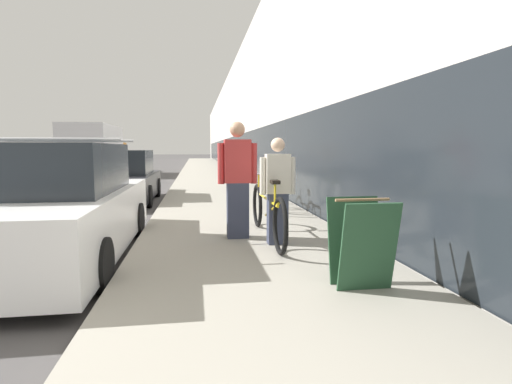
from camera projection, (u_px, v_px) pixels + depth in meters
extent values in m
cube|color=gray|center=(209.00, 173.00, 23.91)|extent=(3.34, 70.00, 0.16)
cube|color=#BCB7AD|center=(288.00, 125.00, 32.41)|extent=(10.00, 70.00, 6.99)
cube|color=#1E2328|center=(227.00, 153.00, 31.91)|extent=(0.10, 63.00, 2.20)
torus|color=black|center=(257.00, 205.00, 7.10)|extent=(0.06, 0.77, 0.77)
torus|color=black|center=(280.00, 226.00, 5.20)|extent=(0.06, 0.77, 0.77)
cylinder|color=yellow|center=(267.00, 199.00, 6.12)|extent=(0.04, 1.64, 0.04)
cylinder|color=yellow|center=(272.00, 210.00, 5.75)|extent=(0.04, 0.98, 0.35)
cylinder|color=yellow|center=(275.00, 193.00, 5.50)|extent=(0.03, 0.03, 0.32)
cube|color=black|center=(275.00, 182.00, 5.48)|extent=(0.11, 0.22, 0.05)
cylinder|color=yellow|center=(259.00, 184.00, 6.90)|extent=(0.03, 0.03, 0.33)
cylinder|color=silver|center=(259.00, 174.00, 6.88)|extent=(0.52, 0.03, 0.03)
cube|color=#33384C|center=(277.00, 219.00, 5.82)|extent=(0.28, 0.21, 0.74)
cube|color=beige|center=(278.00, 174.00, 5.75)|extent=(0.35, 0.21, 0.57)
cylinder|color=beige|center=(263.00, 176.00, 5.72)|extent=(0.09, 0.09, 0.54)
cylinder|color=beige|center=(292.00, 176.00, 5.78)|extent=(0.09, 0.09, 0.54)
sphere|color=beige|center=(278.00, 145.00, 5.70)|extent=(0.20, 0.20, 0.20)
cube|color=#33384C|center=(238.00, 210.00, 6.21)|extent=(0.33, 0.24, 0.86)
cube|color=#B23333|center=(237.00, 161.00, 6.13)|extent=(0.40, 0.24, 0.66)
cylinder|color=#B23333|center=(221.00, 164.00, 6.10)|extent=(0.10, 0.10, 0.62)
cylinder|color=#B23333|center=(254.00, 163.00, 6.17)|extent=(0.10, 0.10, 0.62)
sphere|color=tan|center=(237.00, 129.00, 6.08)|extent=(0.24, 0.24, 0.24)
cylinder|color=gray|center=(278.00, 197.00, 8.15)|extent=(0.05, 0.05, 0.82)
cylinder|color=gray|center=(273.00, 194.00, 8.69)|extent=(0.05, 0.05, 0.82)
cylinder|color=gray|center=(276.00, 176.00, 8.37)|extent=(0.05, 0.55, 0.05)
torus|color=black|center=(270.00, 190.00, 9.75)|extent=(0.06, 0.78, 0.78)
torus|color=black|center=(279.00, 194.00, 8.77)|extent=(0.06, 0.78, 0.78)
cylinder|color=yellow|center=(274.00, 182.00, 9.24)|extent=(0.04, 0.85, 0.04)
cylinder|color=yellow|center=(276.00, 187.00, 9.05)|extent=(0.04, 0.52, 0.35)
cylinder|color=yellow|center=(277.00, 176.00, 8.91)|extent=(0.03, 0.03, 0.32)
cube|color=black|center=(277.00, 169.00, 8.89)|extent=(0.11, 0.22, 0.05)
cylinder|color=yellow|center=(271.00, 173.00, 9.63)|extent=(0.03, 0.03, 0.34)
cylinder|color=silver|center=(271.00, 166.00, 9.61)|extent=(0.52, 0.03, 0.03)
cube|color=#23472D|center=(369.00, 248.00, 3.81)|extent=(0.56, 0.20, 0.89)
cube|color=#23472D|center=(354.00, 239.00, 4.17)|extent=(0.56, 0.20, 0.89)
cylinder|color=#93704C|center=(363.00, 200.00, 3.94)|extent=(0.56, 0.03, 0.03)
cube|color=white|center=(56.00, 221.00, 5.48)|extent=(1.85, 4.60, 0.81)
cube|color=#1E2328|center=(53.00, 168.00, 5.40)|extent=(1.59, 2.30, 0.65)
cylinder|color=silver|center=(64.00, 141.00, 5.85)|extent=(1.97, 0.04, 0.04)
cylinder|color=silver|center=(37.00, 139.00, 4.86)|extent=(1.97, 0.04, 0.04)
cylinder|color=black|center=(31.00, 223.00, 6.73)|extent=(0.22, 0.60, 0.60)
cylinder|color=black|center=(136.00, 220.00, 6.99)|extent=(0.22, 0.60, 0.60)
cylinder|color=black|center=(99.00, 265.00, 4.27)|extent=(0.22, 0.60, 0.60)
cube|color=black|center=(124.00, 185.00, 11.53)|extent=(1.73, 4.13, 0.67)
cube|color=#1E2328|center=(123.00, 162.00, 11.46)|extent=(1.48, 2.06, 0.68)
cylinder|color=black|center=(105.00, 188.00, 12.65)|extent=(0.22, 0.60, 0.60)
cylinder|color=black|center=(156.00, 187.00, 12.89)|extent=(0.22, 0.60, 0.60)
cylinder|color=black|center=(83.00, 198.00, 10.22)|extent=(0.22, 0.60, 0.60)
cylinder|color=black|center=(147.00, 196.00, 10.46)|extent=(0.22, 0.60, 0.60)
cube|color=orange|center=(107.00, 155.00, 27.21)|extent=(2.27, 1.89, 1.75)
cube|color=silver|center=(93.00, 148.00, 23.44)|extent=(2.47, 5.68, 2.69)
cylinder|color=black|center=(88.00, 166.00, 26.63)|extent=(0.28, 0.84, 0.84)
cylinder|color=black|center=(124.00, 166.00, 26.97)|extent=(0.28, 0.84, 0.84)
cylinder|color=black|center=(67.00, 169.00, 22.27)|extent=(0.28, 0.84, 0.84)
cylinder|color=black|center=(110.00, 169.00, 22.61)|extent=(0.28, 0.84, 0.84)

